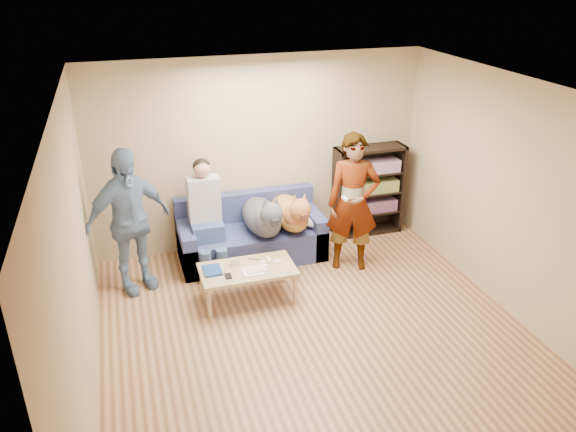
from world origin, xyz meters
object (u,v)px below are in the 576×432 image
object	(u,v)px
notebook_blue	(212,270)
bookshelf	(368,188)
camera_silver	(235,263)
sofa	(251,237)
dog_gray	(263,217)
person_standing_left	(128,221)
person_seated	(206,213)
person_standing_right	(353,203)
coffee_table	(248,272)
dog_tan	(291,213)

from	to	relation	value
notebook_blue	bookshelf	distance (m)	2.78
camera_silver	bookshelf	world-z (taller)	bookshelf
sofa	dog_gray	world-z (taller)	dog_gray
dog_gray	camera_silver	bearing A→B (deg)	-127.84
person_standing_left	person_seated	distance (m)	0.98
person_standing_right	notebook_blue	bearing A→B (deg)	-150.18
camera_silver	coffee_table	distance (m)	0.18
dog_gray	coffee_table	size ratio (longest dim) A/B	1.16
dog_gray	coffee_table	xyz separation A→B (m)	(-0.41, -0.80, -0.29)
person_standing_right	dog_gray	xyz separation A→B (m)	(-1.06, 0.41, -0.23)
person_seated	bookshelf	world-z (taller)	person_seated
camera_silver	person_standing_left	bearing A→B (deg)	154.26
coffee_table	person_standing_left	bearing A→B (deg)	152.00
person_standing_left	camera_silver	size ratio (longest dim) A/B	16.23
person_standing_right	coffee_table	distance (m)	1.60
notebook_blue	coffee_table	world-z (taller)	notebook_blue
person_seated	bookshelf	xyz separation A→B (m)	(2.39, 0.36, -0.09)
person_standing_right	dog_tan	xyz separation A→B (m)	(-0.67, 0.45, -0.24)
sofa	coffee_table	distance (m)	1.08
camera_silver	bookshelf	size ratio (longest dim) A/B	0.08
dog_tan	person_seated	bearing A→B (deg)	176.26
person_standing_right	dog_gray	distance (m)	1.16
dog_tan	bookshelf	bearing A→B (deg)	18.58
person_standing_left	dog_tan	size ratio (longest dim) A/B	1.51
person_standing_left	coffee_table	bearing A→B (deg)	-51.06
dog_gray	person_standing_left	bearing A→B (deg)	-175.29
dog_tan	coffee_table	size ratio (longest dim) A/B	1.07
person_seated	sofa	bearing A→B (deg)	12.04
person_seated	dog_tan	xyz separation A→B (m)	(1.11, -0.07, -0.12)
person_standing_right	bookshelf	world-z (taller)	person_standing_right
person_standing_left	bookshelf	world-z (taller)	person_standing_left
person_standing_left	person_seated	world-z (taller)	person_standing_left
notebook_blue	dog_gray	world-z (taller)	dog_gray
camera_silver	dog_tan	bearing A→B (deg)	38.08
notebook_blue	sofa	bearing A→B (deg)	55.25
notebook_blue	bookshelf	world-z (taller)	bookshelf
dog_tan	person_standing_left	bearing A→B (deg)	-175.14
person_standing_left	notebook_blue	xyz separation A→B (m)	(0.85, -0.62, -0.46)
camera_silver	dog_tan	size ratio (longest dim) A/B	0.09
dog_gray	sofa	bearing A→B (deg)	117.67
person_seated	bookshelf	distance (m)	2.42
person_standing_left	sofa	world-z (taller)	person_standing_left
person_standing_left	dog_gray	xyz separation A→B (m)	(1.66, 0.14, -0.23)
dog_gray	bookshelf	bearing A→B (deg)	15.67
person_standing_left	notebook_blue	world-z (taller)	person_standing_left
camera_silver	dog_tan	world-z (taller)	dog_tan
notebook_blue	coffee_table	distance (m)	0.41
person_standing_left	dog_gray	distance (m)	1.68
person_standing_left	person_seated	size ratio (longest dim) A/B	1.22
person_standing_right	person_seated	xyz separation A→B (m)	(-1.77, 0.52, -0.12)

